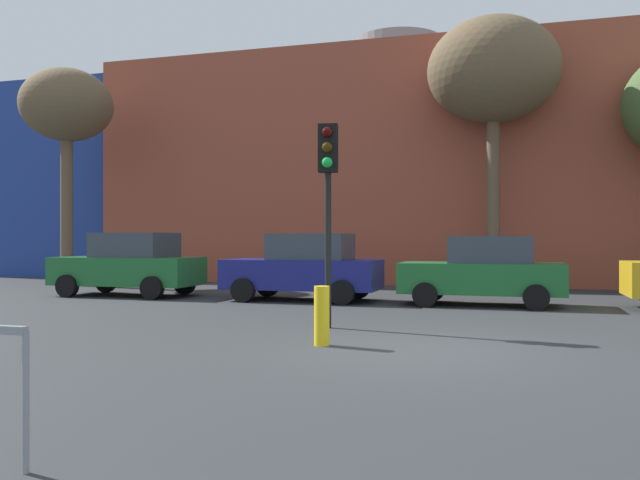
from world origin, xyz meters
name	(u,v)px	position (x,y,z in m)	size (l,w,h in m)	color
ground_plane	(419,349)	(0.00, 0.00, 0.00)	(200.00, 200.00, 0.00)	#2D3033
building_backdrop	(398,179)	(-3.74, 20.57, 4.50)	(37.63, 13.99, 11.01)	#9E4733
parked_car_0	(130,265)	(-9.48, 7.06, 0.92)	(4.28, 2.10, 1.85)	#1E662D
parked_car_1	(305,267)	(-4.06, 7.06, 0.90)	(4.19, 2.06, 1.82)	navy
parked_car_2	(484,271)	(0.66, 7.06, 0.86)	(4.01, 1.97, 1.74)	#1E662D
traffic_light_island	(328,178)	(-1.96, 1.91, 2.80)	(0.39, 0.39, 3.81)	black
bare_tree_0	(493,72)	(0.76, 12.52, 7.20)	(4.33, 4.33, 9.00)	brown
bare_tree_2	(67,109)	(-14.25, 10.44, 6.44)	(3.30, 3.30, 7.91)	brown
bollard_yellow_0	(322,316)	(-1.50, -0.07, 0.46)	(0.24, 0.24, 0.92)	yellow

